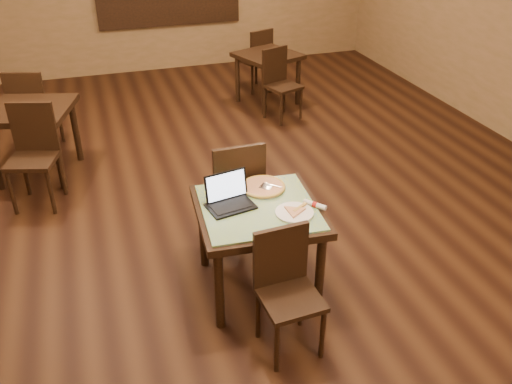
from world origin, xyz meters
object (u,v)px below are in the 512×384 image
object	(u,v)px
other_table_b	(31,119)
laptop	(229,197)
chair_main_far	(236,188)
other_table_a_chair_near	(279,80)
chair_main_near	(286,283)
pizza_pan	(263,188)
other_table_b_chair_near	(34,149)
other_table_a	(268,62)
tiled_table	(258,218)
other_table_b_chair_far	(32,107)
other_table_a_chair_far	(257,56)

from	to	relation	value
other_table_b	laptop	bearing A→B (deg)	-41.83
chair_main_far	other_table_a_chair_near	distance (m)	3.04
chair_main_near	laptop	bearing A→B (deg)	101.58
pizza_pan	other_table_b	world-z (taller)	other_table_b
other_table_b	other_table_b_chair_near	distance (m)	0.60
chair_main_near	other_table_b_chair_near	distance (m)	3.09
other_table_a	chair_main_far	bearing A→B (deg)	-133.58
tiled_table	chair_main_far	size ratio (longest dim) A/B	0.96
chair_main_far	laptop	bearing A→B (deg)	67.23
chair_main_near	chair_main_far	world-z (taller)	chair_main_far
tiled_table	chair_main_near	distance (m)	0.64
laptop	chair_main_far	bearing A→B (deg)	57.96
tiled_table	other_table_a	xyz separation A→B (m)	(1.41, 3.87, -0.05)
tiled_table	pizza_pan	distance (m)	0.29
other_table_a	other_table_b	size ratio (longest dim) A/B	0.95
chair_main_far	laptop	size ratio (longest dim) A/B	2.73
tiled_table	other_table_b_chair_near	world-z (taller)	other_table_b_chair_near
chair_main_near	chair_main_far	bearing A→B (deg)	86.20
laptop	other_table_b_chair_near	world-z (taller)	other_table_b_chair_near
other_table_a	other_table_b	world-z (taller)	other_table_b
other_table_b_chair_near	other_table_b_chair_far	bearing A→B (deg)	109.39
chair_main_near	other_table_a_chair_far	bearing A→B (deg)	70.47
other_table_a_chair_far	other_table_b_chair_far	world-z (taller)	other_table_b_chair_far
laptop	other_table_a	world-z (taller)	laptop
other_table_a	other_table_b_chair_far	world-z (taller)	other_table_b_chair_far
other_table_a	laptop	bearing A→B (deg)	-133.35
chair_main_far	other_table_a_chair_far	xyz separation A→B (m)	(1.44, 3.81, -0.05)
other_table_a_chair_far	other_table_b_chair_near	xyz separation A→B (m)	(-3.12, -2.44, 0.04)
other_table_a	pizza_pan	bearing A→B (deg)	-129.77
pizza_pan	chair_main_far	bearing A→B (deg)	107.76
chair_main_near	other_table_b	size ratio (longest dim) A/B	0.87
other_table_b_chair_far	laptop	bearing A→B (deg)	133.36
laptop	other_table_a_chair_far	distance (m)	4.63
laptop	other_table_a_chair_far	xyz separation A→B (m)	(1.64, 4.32, -0.29)
chair_main_far	pizza_pan	bearing A→B (deg)	106.74
other_table_a_chair_near	other_table_b	xyz separation A→B (m)	(-3.09, -0.73, 0.12)
chair_main_near	other_table_a_chair_far	world-z (taller)	other_table_a_chair_far
laptop	other_table_b_chair_far	xyz separation A→B (m)	(-1.53, 3.07, -0.25)
chair_main_near	other_table_b_chair_far	size ratio (longest dim) A/B	0.89
other_table_a_chair_far	other_table_b_chair_far	xyz separation A→B (m)	(-3.17, -1.24, 0.04)
other_table_b_chair_far	other_table_a	bearing A→B (deg)	-150.78
chair_main_near	other_table_b_chair_near	xyz separation A→B (m)	(-1.67, 2.60, 0.06)
pizza_pan	tiled_table	bearing A→B (deg)	-116.57
tiled_table	other_table_a	distance (m)	4.12
pizza_pan	other_table_a	world-z (taller)	pizza_pan
other_table_a_chair_near	other_table_b_chair_far	size ratio (longest dim) A/B	0.92
other_table_a_chair_near	laptop	bearing A→B (deg)	-136.43
chair_main_near	other_table_a	size ratio (longest dim) A/B	0.91
tiled_table	other_table_b_chair_far	size ratio (longest dim) A/B	0.97
tiled_table	chair_main_far	distance (m)	0.61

